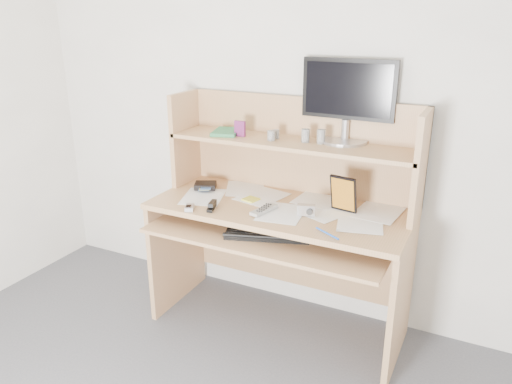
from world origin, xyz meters
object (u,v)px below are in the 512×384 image
at_px(game_case, 343,194).
at_px(monitor, 348,98).
at_px(desk, 285,211).
at_px(keyboard, 268,234).
at_px(tv_remote, 264,210).

distance_m(game_case, monitor, 0.51).
relative_size(desk, game_case, 7.08).
height_order(desk, keyboard, desk).
xyz_separation_m(keyboard, monitor, (0.25, 0.45, 0.65)).
xyz_separation_m(keyboard, game_case, (0.32, 0.24, 0.19)).
bearing_deg(game_case, desk, -172.77).
height_order(tv_remote, monitor, monitor).
bearing_deg(keyboard, game_case, 18.41).
bearing_deg(tv_remote, keyboard, -37.27).
distance_m(keyboard, tv_remote, 0.13).
xyz_separation_m(desk, keyboard, (0.01, -0.25, -0.03)).
distance_m(keyboard, game_case, 0.44).
height_order(tv_remote, game_case, game_case).
relative_size(game_case, monitor, 0.39).
distance_m(keyboard, monitor, 0.83).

